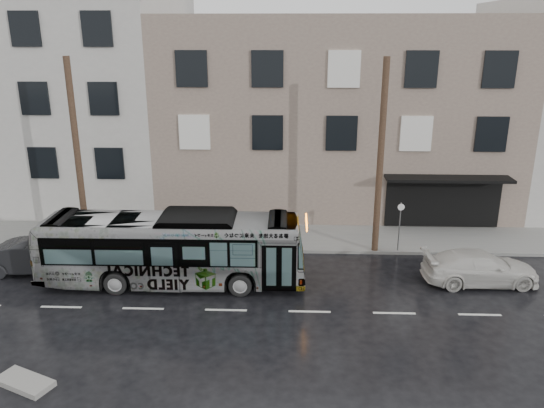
{
  "coord_description": "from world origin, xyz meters",
  "views": [
    {
      "loc": [
        2.43,
        -20.45,
        10.11
      ],
      "look_at": [
        1.58,
        2.5,
        2.67
      ],
      "focal_mm": 35.0,
      "sensor_mm": 36.0,
      "label": 1
    }
  ],
  "objects_px": {
    "utility_pole_rear": "(78,156)",
    "sign_post": "(399,227)",
    "white_sedan": "(480,268)",
    "utility_pole_front": "(380,159)",
    "dark_sedan": "(35,257)",
    "bus": "(172,249)"
  },
  "relations": [
    {
      "from": "sign_post",
      "to": "dark_sedan",
      "type": "bearing_deg",
      "value": -170.73
    },
    {
      "from": "bus",
      "to": "white_sedan",
      "type": "distance_m",
      "value": 12.95
    },
    {
      "from": "utility_pole_rear",
      "to": "bus",
      "type": "relative_size",
      "value": 0.82
    },
    {
      "from": "utility_pole_front",
      "to": "sign_post",
      "type": "relative_size",
      "value": 3.75
    },
    {
      "from": "sign_post",
      "to": "white_sedan",
      "type": "relative_size",
      "value": 0.5
    },
    {
      "from": "white_sedan",
      "to": "utility_pole_rear",
      "type": "bearing_deg",
      "value": 77.76
    },
    {
      "from": "utility_pole_front",
      "to": "bus",
      "type": "height_order",
      "value": "utility_pole_front"
    },
    {
      "from": "sign_post",
      "to": "white_sedan",
      "type": "distance_m",
      "value": 4.22
    },
    {
      "from": "sign_post",
      "to": "utility_pole_front",
      "type": "bearing_deg",
      "value": 180.0
    },
    {
      "from": "utility_pole_front",
      "to": "white_sedan",
      "type": "xyz_separation_m",
      "value": [
        3.94,
        -3.05,
        -3.96
      ]
    },
    {
      "from": "utility_pole_front",
      "to": "utility_pole_rear",
      "type": "distance_m",
      "value": 14.0
    },
    {
      "from": "utility_pole_front",
      "to": "sign_post",
      "type": "distance_m",
      "value": 3.48
    },
    {
      "from": "dark_sedan",
      "to": "sign_post",
      "type": "bearing_deg",
      "value": -85.9
    },
    {
      "from": "utility_pole_rear",
      "to": "sign_post",
      "type": "distance_m",
      "value": 15.46
    },
    {
      "from": "bus",
      "to": "utility_pole_front",
      "type": "bearing_deg",
      "value": -69.15
    },
    {
      "from": "bus",
      "to": "dark_sedan",
      "type": "xyz_separation_m",
      "value": [
        -6.35,
        0.83,
        -0.82
      ]
    },
    {
      "from": "sign_post",
      "to": "white_sedan",
      "type": "bearing_deg",
      "value": -47.09
    },
    {
      "from": "dark_sedan",
      "to": "white_sedan",
      "type": "bearing_deg",
      "value": -96.28
    },
    {
      "from": "utility_pole_front",
      "to": "dark_sedan",
      "type": "relative_size",
      "value": 2.07
    },
    {
      "from": "white_sedan",
      "to": "bus",
      "type": "bearing_deg",
      "value": 89.43
    },
    {
      "from": "utility_pole_rear",
      "to": "sign_post",
      "type": "relative_size",
      "value": 3.75
    },
    {
      "from": "sign_post",
      "to": "dark_sedan",
      "type": "distance_m",
      "value": 16.65
    }
  ]
}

